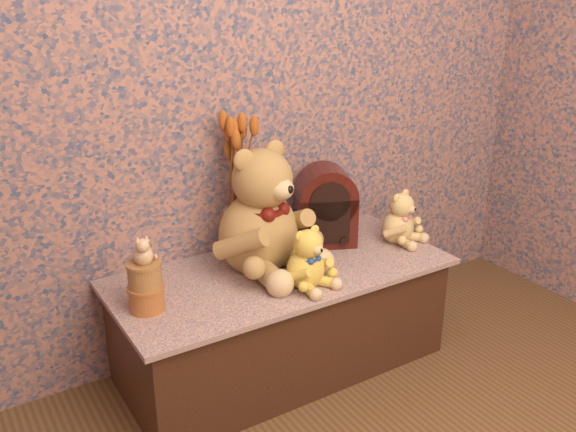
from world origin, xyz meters
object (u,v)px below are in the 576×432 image
object	(u,v)px
cathedral_radio	(326,205)
ceramic_vase	(240,233)
teddy_large	(258,202)
cat_figurine	(142,248)
teddy_medium	(306,255)
biscuit_tin_lower	(147,298)
teddy_small	(399,214)

from	to	relation	value
cathedral_radio	ceramic_vase	bearing A→B (deg)	-165.76
teddy_large	ceramic_vase	distance (m)	0.20
teddy_large	cat_figurine	bearing A→B (deg)	173.95
teddy_medium	cat_figurine	distance (m)	0.59
biscuit_tin_lower	cat_figurine	xyz separation A→B (m)	(0.00, 0.00, 0.19)
ceramic_vase	biscuit_tin_lower	distance (m)	0.52
teddy_large	ceramic_vase	xyz separation A→B (m)	(-0.02, 0.12, -0.16)
ceramic_vase	cathedral_radio	bearing A→B (deg)	-9.36
teddy_large	ceramic_vase	size ratio (longest dim) A/B	2.60
teddy_medium	cathedral_radio	distance (m)	0.41
teddy_small	biscuit_tin_lower	bearing A→B (deg)	159.61
teddy_medium	cat_figurine	bearing A→B (deg)	153.06
teddy_medium	biscuit_tin_lower	world-z (taller)	teddy_medium
biscuit_tin_lower	teddy_small	bearing A→B (deg)	0.00
cat_figurine	ceramic_vase	bearing A→B (deg)	37.33
ceramic_vase	cat_figurine	xyz separation A→B (m)	(-0.47, -0.21, 0.13)
teddy_small	cat_figurine	xyz separation A→B (m)	(-1.12, -0.00, 0.11)
teddy_small	cathedral_radio	size ratio (longest dim) A/B	0.71
teddy_medium	ceramic_vase	distance (m)	0.36
ceramic_vase	biscuit_tin_lower	size ratio (longest dim) A/B	1.69
biscuit_tin_lower	cat_figurine	world-z (taller)	cat_figurine
teddy_small	ceramic_vase	xyz separation A→B (m)	(-0.65, 0.21, -0.02)
cathedral_radio	biscuit_tin_lower	xyz separation A→B (m)	(-0.85, -0.15, -0.13)
biscuit_tin_lower	teddy_medium	bearing A→B (deg)	-13.45
teddy_small	biscuit_tin_lower	size ratio (longest dim) A/B	2.00
teddy_medium	cathedral_radio	size ratio (longest dim) A/B	0.73
biscuit_tin_lower	cat_figurine	bearing A→B (deg)	0.00
teddy_large	teddy_medium	distance (m)	0.28
teddy_large	teddy_small	distance (m)	0.65
teddy_medium	cat_figurine	world-z (taller)	cat_figurine
teddy_large	cathedral_radio	bearing A→B (deg)	-8.74
cathedral_radio	cat_figurine	distance (m)	0.86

